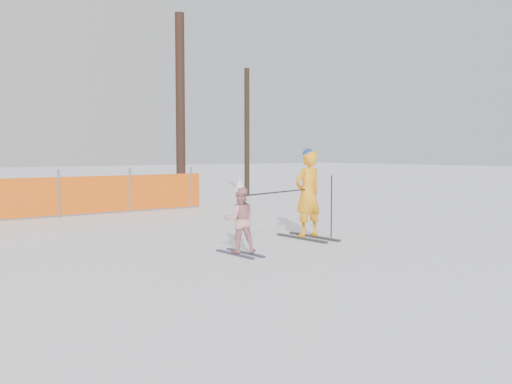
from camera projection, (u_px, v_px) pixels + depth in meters
ground at (274, 253)px, 9.59m from camera, size 120.00×120.00×0.00m
adult at (308, 194)px, 11.14m from camera, size 0.61×1.38×1.76m
child at (240, 219)px, 9.41m from camera, size 0.66×1.00×1.28m
ski_poles at (299, 198)px, 10.65m from camera, size 2.44×0.55×1.24m
tree_trunks at (196, 113)px, 21.03m from camera, size 3.37×0.38×6.67m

